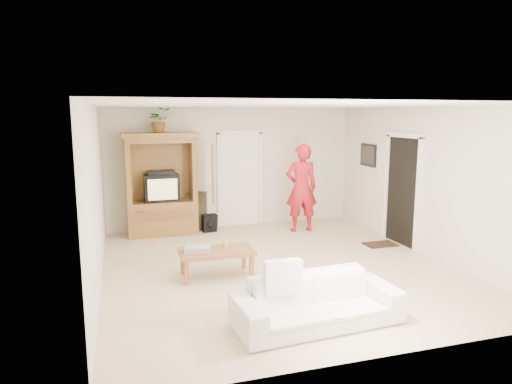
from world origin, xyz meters
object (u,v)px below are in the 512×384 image
armoire (163,191)px  man (301,188)px  sofa (317,301)px  coffee_table (216,253)px

armoire → man: size_ratio=1.13×
sofa → man: bearing=66.1°
armoire → coffee_table: size_ratio=1.85×
armoire → sofa: bearing=-74.6°
man → coffee_table: bearing=50.3°
coffee_table → armoire: bearing=101.1°
sofa → coffee_table: bearing=108.2°
man → coffee_table: 3.23m
man → coffee_table: (-2.30, -2.20, -0.56)m
sofa → coffee_table: sofa is taller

